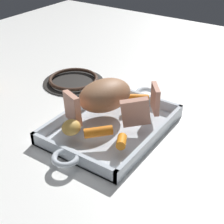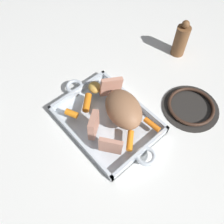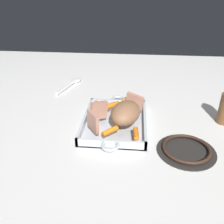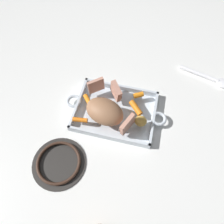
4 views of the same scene
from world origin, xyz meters
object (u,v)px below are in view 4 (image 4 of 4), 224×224
pork_roast (105,111)px  roast_slice_thin (127,124)px  roast_slice_thick (116,91)px  stove_burner_rear (59,163)px  baby_carrot_long (80,120)px  serving_spoon (211,78)px  baby_carrot_northwest (136,108)px  baby_carrot_center_right (138,95)px  potato_golden_large (141,121)px  roast_slice_outer (96,86)px  baby_carrot_southwest (88,101)px  roasting_dish (115,112)px

pork_roast → roast_slice_thin: bearing=-18.4°
roast_slice_thick → stove_burner_rear: bearing=-114.0°
pork_roast → baby_carrot_long: bearing=-154.8°
roast_slice_thick → serving_spoon: 0.45m
baby_carrot_long → baby_carrot_northwest: bearing=26.8°
baby_carrot_northwest → baby_carrot_long: (-0.20, -0.10, -0.00)m
stove_burner_rear → serving_spoon: size_ratio=0.84×
stove_burner_rear → baby_carrot_center_right: bearing=55.4°
potato_golden_large → serving_spoon: (0.27, 0.31, -0.04)m
baby_carrot_long → potato_golden_large: (0.23, 0.04, 0.01)m
pork_roast → roast_slice_outer: (-0.07, 0.11, -0.01)m
baby_carrot_southwest → baby_carrot_center_right: (0.19, 0.07, 0.00)m
roasting_dish → baby_carrot_long: baby_carrot_long is taller
roast_slice_outer → stove_burner_rear: 0.33m
roast_slice_thick → baby_carrot_center_right: 0.09m
roast_slice_thick → baby_carrot_northwest: size_ratio=1.01×
roast_slice_outer → pork_roast: bearing=-59.7°
baby_carrot_southwest → baby_carrot_center_right: baby_carrot_center_right is taller
pork_roast → baby_carrot_northwest: size_ratio=2.25×
roast_slice_thick → baby_carrot_center_right: roast_slice_thick is taller
baby_carrot_southwest → stove_burner_rear: 0.26m
roast_slice_outer → baby_carrot_center_right: size_ratio=1.68×
roast_slice_thin → roast_slice_outer: 0.21m
baby_carrot_northwest → baby_carrot_southwest: (-0.19, -0.01, -0.00)m
roast_slice_thick → baby_carrot_southwest: size_ratio=1.10×
roasting_dish → roast_slice_thin: (0.06, -0.07, 0.06)m
roast_slice_outer → baby_carrot_long: 0.16m
roast_slice_thin → stove_burner_rear: size_ratio=0.37×
roast_slice_outer → baby_carrot_center_right: bearing=3.6°
pork_roast → baby_carrot_center_right: pork_roast is taller
baby_carrot_southwest → baby_carrot_center_right: bearing=20.8°
baby_carrot_northwest → baby_carrot_long: baby_carrot_northwest is taller
pork_roast → roast_slice_thin: (0.09, -0.03, -0.00)m
roast_slice_thick → baby_carrot_southwest: (-0.10, -0.05, -0.02)m
roast_slice_thick → baby_carrot_long: (-0.11, -0.14, -0.02)m
serving_spoon → baby_carrot_northwest: bearing=-124.6°
roast_slice_outer → serving_spoon: bearing=22.8°
pork_roast → roast_slice_thick: 0.11m
roast_slice_thin → baby_carrot_northwest: 0.10m
baby_carrot_northwest → stove_burner_rear: bearing=-130.5°
pork_roast → roast_slice_outer: 0.13m
baby_carrot_center_right → stove_burner_rear: bearing=-124.6°
potato_golden_large → baby_carrot_center_right: bearing=103.4°
roast_slice_thick → baby_carrot_long: bearing=-126.8°
roasting_dish → roast_slice_thick: size_ratio=6.15×
roasting_dish → baby_carrot_long: bearing=-145.0°
pork_roast → roast_slice_thick: size_ratio=2.22×
roast_slice_thin → baby_carrot_southwest: roast_slice_thin is taller
roast_slice_thick → potato_golden_large: bearing=-40.3°
roast_slice_thin → baby_carrot_long: bearing=-176.8°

